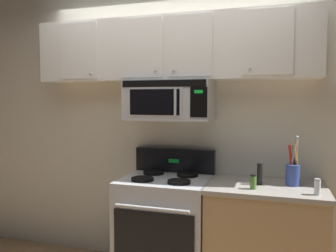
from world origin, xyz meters
TOP-DOWN VIEW (x-y plane):
  - back_wall at (0.00, 0.79)m, footprint 5.20×0.10m
  - stove_range at (0.00, 0.42)m, footprint 0.76×0.69m
  - over_range_microwave at (-0.00, 0.54)m, footprint 0.76×0.43m
  - upper_cabinets at (-0.00, 0.57)m, footprint 2.50×0.36m
  - counter_segment at (0.84, 0.43)m, footprint 0.93×0.65m
  - utensil_crock_blue at (1.04, 0.48)m, footprint 0.11×0.11m
  - salt_shaker at (1.20, 0.24)m, footprint 0.04×0.04m
  - pepper_mill at (0.79, 0.44)m, footprint 0.05×0.05m
  - spice_jar at (0.75, 0.27)m, footprint 0.05×0.05m

SIDE VIEW (x-z plane):
  - counter_segment at x=0.84m, z-range 0.00..0.90m
  - stove_range at x=0.00m, z-range -0.09..1.03m
  - spice_jar at x=0.75m, z-range 0.90..1.02m
  - salt_shaker at x=1.20m, z-range 0.90..1.02m
  - pepper_mill at x=0.79m, z-range 0.90..1.07m
  - utensil_crock_blue at x=1.04m, z-range 0.82..1.22m
  - back_wall at x=0.00m, z-range 0.00..2.70m
  - over_range_microwave at x=0.00m, z-range 1.40..1.75m
  - upper_cabinets at x=0.00m, z-range 1.75..2.30m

